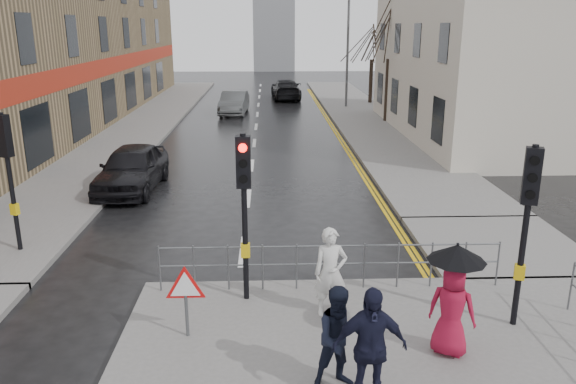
{
  "coord_description": "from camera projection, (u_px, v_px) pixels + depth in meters",
  "views": [
    {
      "loc": [
        0.68,
        -10.15,
        5.48
      ],
      "look_at": [
        1.15,
        3.05,
        1.54
      ],
      "focal_mm": 35.0,
      "sensor_mm": 36.0,
      "label": 1
    }
  ],
  "objects": [
    {
      "name": "ground",
      "position": [
        236.0,
        309.0,
        11.27
      ],
      "size": [
        120.0,
        120.0,
        0.0
      ],
      "primitive_type": "plane",
      "color": "black",
      "rests_on": "ground"
    },
    {
      "name": "left_pavement",
      "position": [
        146.0,
        120.0,
        33.05
      ],
      "size": [
        4.0,
        44.0,
        0.14
      ],
      "primitive_type": "cube",
      "color": "#605E5B",
      "rests_on": "ground"
    },
    {
      "name": "right_pavement",
      "position": [
        360.0,
        114.0,
        35.41
      ],
      "size": [
        4.0,
        40.0,
        0.14
      ],
      "primitive_type": "cube",
      "color": "#605E5B",
      "rests_on": "ground"
    },
    {
      "name": "pavement_bridge_right",
      "position": [
        497.0,
        245.0,
        14.34
      ],
      "size": [
        4.0,
        4.2,
        0.14
      ],
      "primitive_type": "cube",
      "color": "#605E5B",
      "rests_on": "ground"
    },
    {
      "name": "building_left_terrace",
      "position": [
        34.0,
        34.0,
        30.49
      ],
      "size": [
        8.0,
        42.0,
        10.0
      ],
      "primitive_type": "cube",
      "color": "#89704F",
      "rests_on": "ground"
    },
    {
      "name": "building_right_cream",
      "position": [
        498.0,
        40.0,
        27.55
      ],
      "size": [
        9.0,
        16.4,
        10.1
      ],
      "color": "beige",
      "rests_on": "ground"
    },
    {
      "name": "traffic_signal_near_left",
      "position": [
        244.0,
        189.0,
        10.76
      ],
      "size": [
        0.28,
        0.27,
        3.4
      ],
      "color": "black",
      "rests_on": "near_pavement"
    },
    {
      "name": "traffic_signal_near_right",
      "position": [
        528.0,
        205.0,
        9.78
      ],
      "size": [
        0.34,
        0.33,
        3.4
      ],
      "color": "black",
      "rests_on": "near_pavement"
    },
    {
      "name": "traffic_signal_far_left",
      "position": [
        7.0,
        158.0,
        13.25
      ],
      "size": [
        0.34,
        0.33,
        3.4
      ],
      "color": "black",
      "rests_on": "left_pavement"
    },
    {
      "name": "guard_railing_front",
      "position": [
        331.0,
        256.0,
        11.66
      ],
      "size": [
        7.14,
        0.04,
        1.0
      ],
      "color": "#595B5E",
      "rests_on": "near_pavement"
    },
    {
      "name": "warning_sign",
      "position": [
        185.0,
        290.0,
        9.79
      ],
      "size": [
        0.8,
        0.07,
        1.35
      ],
      "color": "#595B5E",
      "rests_on": "near_pavement"
    },
    {
      "name": "street_lamp",
      "position": [
        345.0,
        37.0,
        36.93
      ],
      "size": [
        1.83,
        0.25,
        8.0
      ],
      "color": "#595B5E",
      "rests_on": "right_pavement"
    },
    {
      "name": "tree_near",
      "position": [
        390.0,
        31.0,
        31.12
      ],
      "size": [
        2.4,
        2.4,
        6.58
      ],
      "color": "#2F231A",
      "rests_on": "right_pavement"
    },
    {
      "name": "tree_far",
      "position": [
        372.0,
        41.0,
        39.0
      ],
      "size": [
        2.4,
        2.4,
        5.64
      ],
      "color": "#2F231A",
      "rests_on": "right_pavement"
    },
    {
      "name": "pedestrian_a",
      "position": [
        330.0,
        272.0,
        10.57
      ],
      "size": [
        0.66,
        0.46,
        1.73
      ],
      "primitive_type": "imported",
      "rotation": [
        0.0,
        0.0,
        0.07
      ],
      "color": "silver",
      "rests_on": "near_pavement"
    },
    {
      "name": "pedestrian_b",
      "position": [
        340.0,
        338.0,
        8.42
      ],
      "size": [
        0.93,
        0.8,
        1.65
      ],
      "primitive_type": "imported",
      "rotation": [
        0.0,
        0.0,
        0.24
      ],
      "color": "black",
      "rests_on": "near_pavement"
    },
    {
      "name": "pedestrian_with_umbrella",
      "position": [
        453.0,
        294.0,
        9.22
      ],
      "size": [
        0.96,
        0.96,
        1.97
      ],
      "color": "maroon",
      "rests_on": "near_pavement"
    },
    {
      "name": "pedestrian_d",
      "position": [
        369.0,
        348.0,
        7.97
      ],
      "size": [
        1.13,
        0.53,
        1.87
      ],
      "primitive_type": "imported",
      "rotation": [
        0.0,
        0.0,
        0.07
      ],
      "color": "black",
      "rests_on": "near_pavement"
    },
    {
      "name": "car_parked",
      "position": [
        132.0,
        168.0,
        19.18
      ],
      "size": [
        2.05,
        4.63,
        1.55
      ],
      "primitive_type": "imported",
      "rotation": [
        0.0,
        0.0,
        -0.05
      ],
      "color": "black",
      "rests_on": "ground"
    },
    {
      "name": "car_mid",
      "position": [
        234.0,
        103.0,
        35.59
      ],
      "size": [
        1.82,
        4.46,
        1.44
      ],
      "primitive_type": "imported",
      "rotation": [
        0.0,
        0.0,
        -0.07
      ],
      "color": "#434647",
      "rests_on": "ground"
    },
    {
      "name": "car_far",
      "position": [
        286.0,
        89.0,
        42.83
      ],
      "size": [
        2.31,
        5.24,
        1.5
      ],
      "primitive_type": "imported",
      "rotation": [
        0.0,
        0.0,
        3.18
      ],
      "color": "black",
      "rests_on": "ground"
    }
  ]
}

